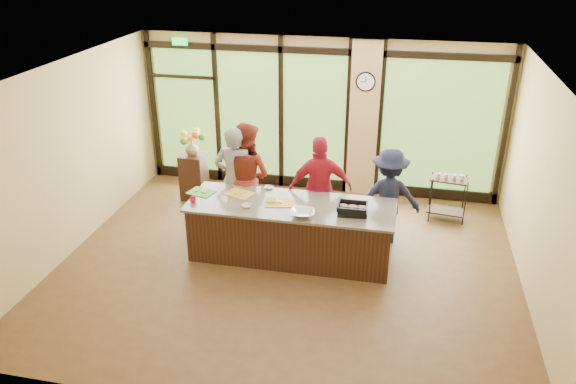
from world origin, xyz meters
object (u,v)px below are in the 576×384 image
at_px(cook_right, 389,196).
at_px(flower_stand, 194,176).
at_px(bar_cart, 448,192).
at_px(island_base, 291,232).
at_px(cook_left, 235,180).
at_px(roasting_pan, 352,211).

relative_size(cook_right, flower_stand, 1.81).
relative_size(flower_stand, bar_cart, 1.01).
bearing_deg(island_base, cook_right, 30.00).
bearing_deg(cook_left, cook_right, 177.47).
xyz_separation_m(island_base, cook_left, (-1.10, 0.67, 0.50)).
xyz_separation_m(island_base, cook_right, (1.45, 0.84, 0.37)).
height_order(cook_right, flower_stand, cook_right).
bearing_deg(flower_stand, roasting_pan, -29.47).
relative_size(roasting_pan, flower_stand, 0.49).
height_order(cook_right, bar_cart, cook_right).
bearing_deg(cook_left, roasting_pan, 153.08).
height_order(cook_left, cook_right, cook_left).
relative_size(cook_left, bar_cart, 2.14).
bearing_deg(cook_right, cook_left, -3.58).
relative_size(island_base, cook_left, 1.65).
relative_size(island_base, roasting_pan, 7.14).
bearing_deg(roasting_pan, flower_stand, 145.24).
xyz_separation_m(island_base, bar_cart, (2.47, 1.82, 0.09)).
bearing_deg(island_base, cook_left, 148.52).
relative_size(island_base, cook_right, 1.91).
xyz_separation_m(island_base, flower_stand, (-2.27, 1.74, 0.01)).
distance_m(cook_right, roasting_pan, 1.07).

